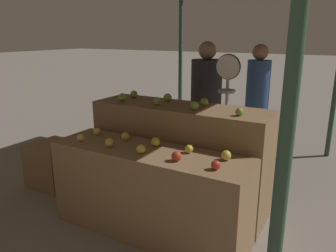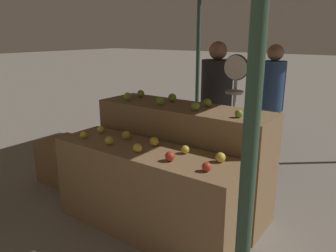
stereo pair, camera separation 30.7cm
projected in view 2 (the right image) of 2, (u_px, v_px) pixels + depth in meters
name	position (u px, v px, depth m)	size (l,w,h in m)	color
ground_plane	(147.00, 230.00, 3.12)	(60.00, 60.00, 0.00)	gray
display_counter_front	(146.00, 191.00, 3.01)	(1.85, 0.55, 0.81)	olive
display_counter_back	(182.00, 157.00, 3.44)	(1.85, 0.55, 1.10)	olive
apple_front_0	(84.00, 135.00, 3.19)	(0.07, 0.07, 0.07)	yellow
apple_front_1	(109.00, 141.00, 3.00)	(0.08, 0.08, 0.08)	gold
apple_front_2	(137.00, 148.00, 2.81)	(0.08, 0.08, 0.08)	yellow
apple_front_3	(170.00, 156.00, 2.61)	(0.08, 0.08, 0.08)	red
apple_front_4	(207.00, 167.00, 2.42)	(0.07, 0.07, 0.07)	red
apple_front_5	(101.00, 129.00, 3.36)	(0.08, 0.08, 0.08)	yellow
apple_front_6	(126.00, 135.00, 3.16)	(0.08, 0.08, 0.08)	gold
apple_front_7	(154.00, 141.00, 2.97)	(0.08, 0.08, 0.08)	gold
apple_front_8	(185.00, 150.00, 2.78)	(0.07, 0.07, 0.07)	gold
apple_front_9	(220.00, 157.00, 2.59)	(0.08, 0.08, 0.08)	yellow
apple_back_0	(128.00, 96.00, 3.55)	(0.09, 0.09, 0.09)	#84AD3D
apple_back_1	(160.00, 101.00, 3.32)	(0.08, 0.08, 0.08)	#84AD3D
apple_back_2	(195.00, 106.00, 3.08)	(0.08, 0.08, 0.08)	#8EB247
apple_back_3	(239.00, 114.00, 2.82)	(0.07, 0.07, 0.07)	#7AA338
apple_back_4	(141.00, 94.00, 3.73)	(0.08, 0.08, 0.08)	#84AD3D
apple_back_5	(172.00, 98.00, 3.47)	(0.09, 0.09, 0.09)	#84AD3D
apple_back_6	(207.00, 103.00, 3.25)	(0.08, 0.08, 0.08)	#84AD3D
produce_scale	(235.00, 93.00, 3.66)	(0.29, 0.20, 1.59)	#99999E
person_vendor_at_scale	(216.00, 100.00, 4.19)	(0.52, 0.52, 1.71)	#2D2D38
person_customer_left	(272.00, 96.00, 4.51)	(0.44, 0.44, 1.67)	#2D2D38
wooden_crate_side	(65.00, 160.00, 4.14)	(0.52, 0.52, 0.52)	olive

